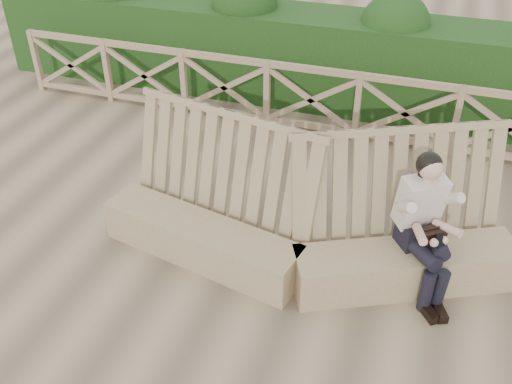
% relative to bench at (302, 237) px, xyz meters
% --- Properties ---
extents(ground, '(60.00, 60.00, 0.00)m').
position_rel_bench_xyz_m(ground, '(-0.70, -0.40, -0.41)').
color(ground, brown).
rests_on(ground, ground).
extents(bench, '(4.63, 1.74, 1.62)m').
position_rel_bench_xyz_m(bench, '(0.00, 0.00, 0.00)').
color(bench, '#7D6647').
rests_on(bench, ground).
extents(woman, '(0.78, 0.98, 1.57)m').
position_rel_bench_xyz_m(woman, '(1.23, 0.15, 0.42)').
color(woman, black).
rests_on(woman, ground).
extents(guardrail, '(10.10, 0.09, 1.10)m').
position_rel_bench_xyz_m(guardrail, '(-0.70, 3.10, 0.14)').
color(guardrail, '#80644A').
rests_on(guardrail, ground).
extents(hedge, '(12.00, 1.20, 1.50)m').
position_rel_bench_xyz_m(hedge, '(-0.70, 4.30, 0.34)').
color(hedge, black).
rests_on(hedge, ground).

